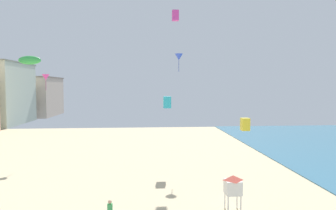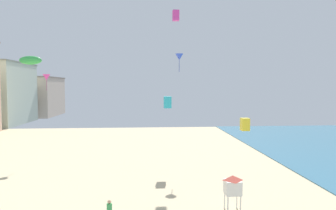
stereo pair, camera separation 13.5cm
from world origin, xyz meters
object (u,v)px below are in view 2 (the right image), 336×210
kite_magenta_box (176,15)px  kite_cyan_box (168,102)px  lifeguard_stand (233,185)px  kite_blue_delta (179,57)px  kite_magenta_delta_2 (47,77)px  kite_green_parafoil (31,60)px  kite_yellow_box (245,124)px

kite_magenta_box → kite_cyan_box: bearing=-112.9°
lifeguard_stand → kite_blue_delta: size_ratio=1.25×
lifeguard_stand → kite_magenta_box: bearing=112.5°
kite_magenta_delta_2 → kite_magenta_box: 17.48m
kite_magenta_delta_2 → kite_blue_delta: bearing=-14.2°
kite_magenta_delta_2 → kite_magenta_box: kite_magenta_box is taller
kite_green_parafoil → kite_magenta_box: bearing=-16.5°
kite_magenta_delta_2 → kite_blue_delta: (16.00, -4.04, 2.20)m
kite_blue_delta → kite_magenta_delta_2: bearing=165.8°
kite_green_parafoil → kite_magenta_delta_2: size_ratio=1.44×
kite_magenta_delta_2 → kite_magenta_box: size_ratio=1.70×
kite_cyan_box → kite_magenta_box: size_ratio=1.08×
kite_magenta_box → lifeguard_stand: bearing=-80.1°
kite_green_parafoil → kite_magenta_box: size_ratio=2.44×
kite_green_parafoil → kite_blue_delta: bearing=-19.0°
kite_green_parafoil → kite_blue_delta: kite_green_parafoil is taller
kite_magenta_delta_2 → lifeguard_stand: bearing=-44.6°
kite_yellow_box → kite_magenta_box: 18.43m
kite_cyan_box → kite_magenta_box: bearing=67.1°
lifeguard_stand → kite_green_parafoil: 31.14m
lifeguard_stand → kite_yellow_box: bearing=43.2°
kite_blue_delta → lifeguard_stand: bearing=-80.6°
kite_blue_delta → kite_yellow_box: bearing=-76.0°
kite_yellow_box → kite_magenta_box: kite_magenta_box is taller
lifeguard_stand → kite_magenta_delta_2: (-18.32, 18.04, 8.11)m
kite_magenta_delta_2 → kite_blue_delta: kite_blue_delta is taller
kite_blue_delta → kite_cyan_box: bearing=-129.9°
kite_magenta_delta_2 → kite_green_parafoil: bearing=138.5°
kite_green_parafoil → kite_magenta_delta_2: kite_green_parafoil is taller
kite_green_parafoil → kite_blue_delta: size_ratio=1.41×
kite_yellow_box → kite_blue_delta: kite_blue_delta is taller
kite_yellow_box → lifeguard_stand: bearing=-149.4°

